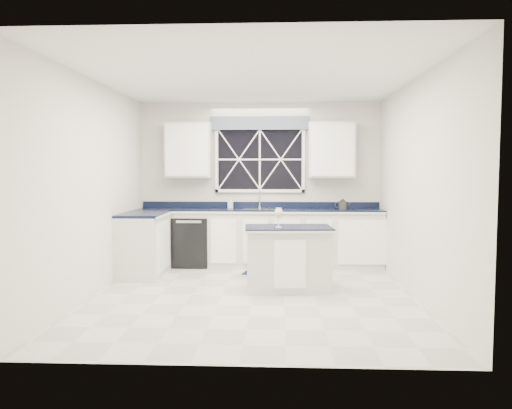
{
  "coord_description": "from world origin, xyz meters",
  "views": [
    {
      "loc": [
        0.32,
        -6.14,
        1.58
      ],
      "look_at": [
        0.02,
        0.4,
        1.12
      ],
      "focal_mm": 35.0,
      "sensor_mm": 36.0,
      "label": 1
    }
  ],
  "objects_px": {
    "island": "(288,258)",
    "soap_bottle": "(230,203)",
    "faucet": "(260,199)",
    "wine_glass": "(279,214)",
    "dishwasher": "(193,241)",
    "kettle": "(343,204)"
  },
  "relations": [
    {
      "from": "kettle",
      "to": "wine_glass",
      "type": "height_order",
      "value": "kettle"
    },
    {
      "from": "faucet",
      "to": "kettle",
      "type": "relative_size",
      "value": 1.19
    },
    {
      "from": "faucet",
      "to": "island",
      "type": "bearing_deg",
      "value": -76.17
    },
    {
      "from": "island",
      "to": "wine_glass",
      "type": "distance_m",
      "value": 0.61
    },
    {
      "from": "dishwasher",
      "to": "soap_bottle",
      "type": "bearing_deg",
      "value": 12.72
    },
    {
      "from": "dishwasher",
      "to": "faucet",
      "type": "relative_size",
      "value": 2.72
    },
    {
      "from": "wine_glass",
      "to": "soap_bottle",
      "type": "height_order",
      "value": "soap_bottle"
    },
    {
      "from": "dishwasher",
      "to": "wine_glass",
      "type": "relative_size",
      "value": 3.25
    },
    {
      "from": "dishwasher",
      "to": "faucet",
      "type": "height_order",
      "value": "faucet"
    },
    {
      "from": "island",
      "to": "soap_bottle",
      "type": "xyz_separation_m",
      "value": [
        -0.93,
        1.74,
        0.61
      ]
    },
    {
      "from": "island",
      "to": "soap_bottle",
      "type": "relative_size",
      "value": 6.21
    },
    {
      "from": "faucet",
      "to": "soap_bottle",
      "type": "bearing_deg",
      "value": -173.48
    },
    {
      "from": "dishwasher",
      "to": "island",
      "type": "relative_size",
      "value": 0.7
    },
    {
      "from": "island",
      "to": "soap_bottle",
      "type": "distance_m",
      "value": 2.07
    },
    {
      "from": "wine_glass",
      "to": "dishwasher",
      "type": "bearing_deg",
      "value": 129.98
    },
    {
      "from": "dishwasher",
      "to": "wine_glass",
      "type": "bearing_deg",
      "value": -50.02
    },
    {
      "from": "soap_bottle",
      "to": "faucet",
      "type": "bearing_deg",
      "value": 6.52
    },
    {
      "from": "faucet",
      "to": "wine_glass",
      "type": "xyz_separation_m",
      "value": [
        0.32,
        -1.89,
        -0.09
      ]
    },
    {
      "from": "wine_glass",
      "to": "soap_bottle",
      "type": "bearing_deg",
      "value": 113.65
    },
    {
      "from": "dishwasher",
      "to": "faucet",
      "type": "distance_m",
      "value": 1.31
    },
    {
      "from": "faucet",
      "to": "soap_bottle",
      "type": "relative_size",
      "value": 1.61
    },
    {
      "from": "dishwasher",
      "to": "kettle",
      "type": "height_order",
      "value": "kettle"
    }
  ]
}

